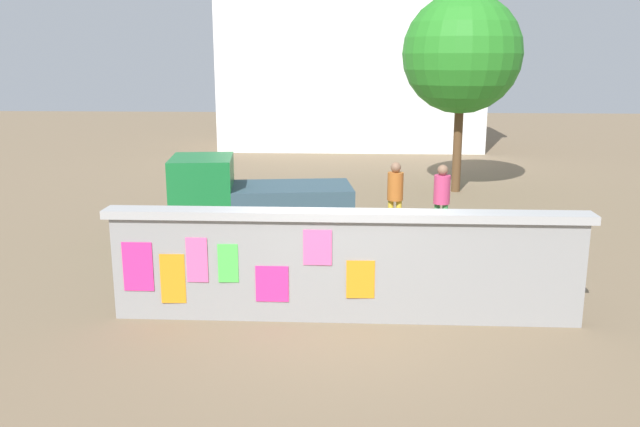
{
  "coord_description": "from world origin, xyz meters",
  "views": [
    {
      "loc": [
        0.1,
        -9.14,
        3.77
      ],
      "look_at": [
        -0.51,
        2.64,
        0.98
      ],
      "focal_mm": 37.01,
      "sensor_mm": 36.0,
      "label": 1
    }
  ],
  "objects_px": {
    "person_walking": "(442,195)",
    "person_bystander": "(395,192)",
    "motorcycle": "(493,239)",
    "bicycle_near": "(366,274)",
    "auto_rickshaw_truck": "(252,203)",
    "tree_roadside": "(462,54)"
  },
  "relations": [
    {
      "from": "tree_roadside",
      "to": "person_bystander",
      "type": "bearing_deg",
      "value": -112.26
    },
    {
      "from": "auto_rickshaw_truck",
      "to": "person_bystander",
      "type": "xyz_separation_m",
      "value": [
        2.94,
        0.9,
        0.09
      ]
    },
    {
      "from": "motorcycle",
      "to": "bicycle_near",
      "type": "height_order",
      "value": "bicycle_near"
    },
    {
      "from": "person_bystander",
      "to": "bicycle_near",
      "type": "bearing_deg",
      "value": -100.21
    },
    {
      "from": "bicycle_near",
      "to": "person_walking",
      "type": "height_order",
      "value": "person_walking"
    },
    {
      "from": "auto_rickshaw_truck",
      "to": "person_bystander",
      "type": "distance_m",
      "value": 3.08
    },
    {
      "from": "auto_rickshaw_truck",
      "to": "person_walking",
      "type": "height_order",
      "value": "auto_rickshaw_truck"
    },
    {
      "from": "tree_roadside",
      "to": "motorcycle",
      "type": "bearing_deg",
      "value": -92.81
    },
    {
      "from": "person_walking",
      "to": "person_bystander",
      "type": "bearing_deg",
      "value": 162.51
    },
    {
      "from": "motorcycle",
      "to": "person_walking",
      "type": "bearing_deg",
      "value": 116.98
    },
    {
      "from": "auto_rickshaw_truck",
      "to": "bicycle_near",
      "type": "bearing_deg",
      "value": -51.07
    },
    {
      "from": "bicycle_near",
      "to": "person_walking",
      "type": "bearing_deg",
      "value": 64.63
    },
    {
      "from": "auto_rickshaw_truck",
      "to": "person_bystander",
      "type": "bearing_deg",
      "value": 16.96
    },
    {
      "from": "auto_rickshaw_truck",
      "to": "motorcycle",
      "type": "relative_size",
      "value": 1.98
    },
    {
      "from": "auto_rickshaw_truck",
      "to": "person_bystander",
      "type": "height_order",
      "value": "auto_rickshaw_truck"
    },
    {
      "from": "person_bystander",
      "to": "person_walking",
      "type": "bearing_deg",
      "value": -17.49
    },
    {
      "from": "person_walking",
      "to": "person_bystander",
      "type": "distance_m",
      "value": 1.0
    },
    {
      "from": "person_walking",
      "to": "person_bystander",
      "type": "height_order",
      "value": "same"
    },
    {
      "from": "auto_rickshaw_truck",
      "to": "tree_roadside",
      "type": "distance_m",
      "value": 8.32
    },
    {
      "from": "bicycle_near",
      "to": "tree_roadside",
      "type": "distance_m",
      "value": 9.82
    },
    {
      "from": "auto_rickshaw_truck",
      "to": "tree_roadside",
      "type": "bearing_deg",
      "value": 49.88
    },
    {
      "from": "motorcycle",
      "to": "bicycle_near",
      "type": "xyz_separation_m",
      "value": [
        -2.4,
        -1.89,
        -0.1
      ]
    }
  ]
}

